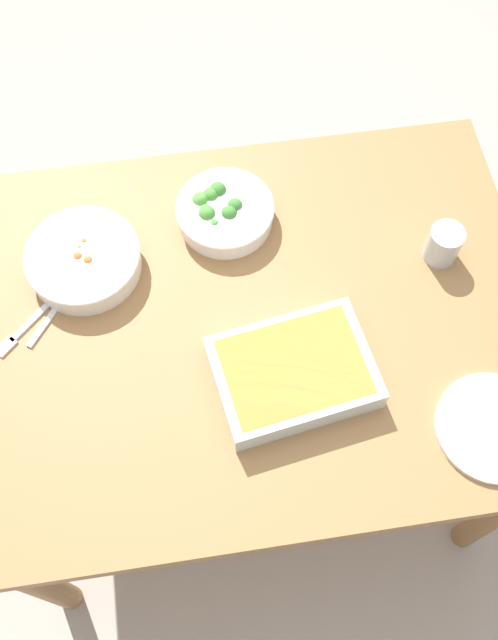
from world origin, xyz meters
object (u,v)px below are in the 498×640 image
object	(u,v)px
baking_dish	(293,372)
side_plate	(493,427)
drink_cup	(443,245)
fork_on_table	(24,328)
broccoli_bowl	(224,212)
stew_bowl	(84,259)
spoon_by_stew	(60,302)

from	to	relation	value
baking_dish	side_plate	size ratio (longest dim) A/B	1.50
drink_cup	fork_on_table	size ratio (longest dim) A/B	0.61
broccoli_bowl	side_plate	bearing A→B (deg)	128.76
stew_bowl	side_plate	size ratio (longest dim) A/B	1.10
broccoli_bowl	baking_dish	xyz separation A→B (m)	(-0.08, 0.39, 0.00)
stew_bowl	drink_cup	world-z (taller)	drink_cup
drink_cup	fork_on_table	xyz separation A→B (m)	(0.88, 0.05, -0.04)
broccoli_bowl	side_plate	world-z (taller)	broccoli_bowl
drink_cup	side_plate	size ratio (longest dim) A/B	0.39
stew_bowl	fork_on_table	distance (m)	0.19
spoon_by_stew	drink_cup	bearing A→B (deg)	179.83
stew_bowl	broccoli_bowl	distance (m)	0.32
side_plate	spoon_by_stew	distance (m)	0.89
baking_dish	fork_on_table	xyz separation A→B (m)	(0.52, -0.19, -0.03)
baking_dish	drink_cup	xyz separation A→B (m)	(-0.36, -0.23, 0.00)
stew_bowl	side_plate	xyz separation A→B (m)	(-0.75, 0.47, -0.03)
spoon_by_stew	fork_on_table	size ratio (longest dim) A/B	1.09
spoon_by_stew	baking_dish	bearing A→B (deg)	152.15
drink_cup	spoon_by_stew	size ratio (longest dim) A/B	0.56
stew_bowl	spoon_by_stew	xyz separation A→B (m)	(0.06, 0.08, -0.03)
stew_bowl	baking_dish	distance (m)	0.50
side_plate	fork_on_table	world-z (taller)	side_plate
baking_dish	side_plate	bearing A→B (deg)	156.30
spoon_by_stew	fork_on_table	world-z (taller)	spoon_by_stew
broccoli_bowl	baking_dish	world-z (taller)	broccoli_bowl
broccoli_bowl	spoon_by_stew	size ratio (longest dim) A/B	1.40
broccoli_bowl	drink_cup	bearing A→B (deg)	160.33
drink_cup	spoon_by_stew	world-z (taller)	drink_cup
baking_dish	side_plate	world-z (taller)	baking_dish
drink_cup	side_plate	distance (m)	0.39
side_plate	spoon_by_stew	world-z (taller)	side_plate
broccoli_bowl	drink_cup	world-z (taller)	drink_cup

